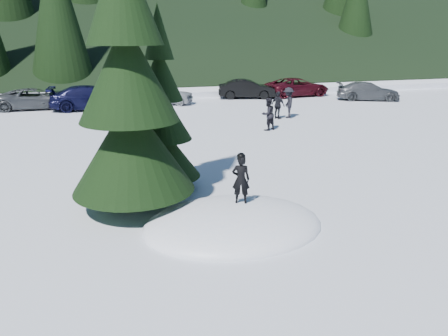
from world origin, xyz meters
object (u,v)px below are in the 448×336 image
object	(u,v)px
child_skier	(241,179)
car_7	(368,91)
spruce_short	(162,121)
car_6	(297,87)
spruce_tall	(128,85)
adult_2	(288,103)
adult_1	(278,105)
car_2	(35,99)
adult_0	(268,114)
car_4	(162,94)
car_5	(247,89)
car_3	(92,98)

from	to	relation	value
child_skier	car_7	bearing A→B (deg)	-112.15
spruce_short	car_6	world-z (taller)	spruce_short
spruce_tall	adult_2	bearing A→B (deg)	49.56
adult_1	car_2	size ratio (longest dim) A/B	0.33
adult_0	car_4	distance (m)	10.40
spruce_tall	car_5	xyz separation A→B (m)	(9.81, 19.08, -2.64)
car_6	spruce_tall	bearing A→B (deg)	137.63
child_skier	car_3	xyz separation A→B (m)	(-3.51, 18.56, -0.35)
adult_0	car_2	xyz separation A→B (m)	(-11.64, 9.97, -0.15)
adult_0	spruce_tall	bearing A→B (deg)	25.33
adult_1	car_3	size ratio (longest dim) A/B	0.30
spruce_short	adult_2	distance (m)	12.98
spruce_short	car_2	bearing A→B (deg)	107.87
adult_1	car_6	bearing A→B (deg)	-59.52
spruce_tall	adult_2	distance (m)	14.84
adult_1	car_7	size ratio (longest dim) A/B	0.35
car_3	car_5	bearing A→B (deg)	-76.08
car_3	car_6	world-z (taller)	car_3
car_4	car_7	world-z (taller)	car_4
adult_0	spruce_short	bearing A→B (deg)	24.41
car_7	car_4	bearing A→B (deg)	104.39
car_2	car_4	world-z (taller)	car_4
car_4	car_6	distance (m)	10.43
car_5	car_2	bearing A→B (deg)	107.19
child_skier	car_2	world-z (taller)	child_skier
adult_1	car_7	xyz separation A→B (m)	(8.97, 4.83, -0.13)
car_6	car_5	bearing A→B (deg)	84.65
car_4	adult_0	bearing A→B (deg)	-134.78
spruce_short	child_skier	world-z (taller)	spruce_short
car_6	adult_2	bearing A→B (deg)	145.01
car_2	car_6	distance (m)	18.33
car_3	car_5	xyz separation A→B (m)	(10.84, 2.02, -0.06)
spruce_short	adult_2	world-z (taller)	spruce_short
spruce_short	adult_1	size ratio (longest dim) A/B	3.53
adult_0	adult_2	size ratio (longest dim) A/B	0.93
car_2	child_skier	bearing A→B (deg)	-160.24
car_3	car_7	size ratio (longest dim) A/B	1.18
adult_2	car_4	xyz separation A→B (m)	(-6.02, 6.97, -0.14)
car_4	child_skier	bearing A→B (deg)	-158.51
child_skier	adult_2	distance (m)	14.45
car_4	spruce_short	bearing A→B (deg)	-164.04
adult_1	car_7	distance (m)	10.19
car_4	car_5	distance (m)	6.42
spruce_tall	car_7	distance (m)	23.97
car_2	car_4	bearing A→B (deg)	-91.33
adult_1	car_4	size ratio (longest dim) A/B	0.37
spruce_tall	car_2	xyz separation A→B (m)	(-4.47, 18.36, -2.68)
car_2	car_5	distance (m)	14.30
child_skier	car_7	world-z (taller)	child_skier
car_7	car_5	bearing A→B (deg)	91.29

